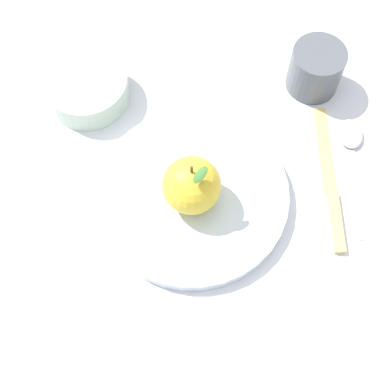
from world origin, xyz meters
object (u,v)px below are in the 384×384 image
dinner_plate (192,195)px  cup (317,68)px  spoon (352,147)px  side_bowl (86,87)px  knife (331,190)px  apple (192,185)px

dinner_plate → cup: cup is taller
cup → spoon: cup is taller
side_bowl → spoon: side_bowl is taller
side_bowl → knife: 0.37m
spoon → side_bowl: bearing=-153.9°
side_bowl → cup: 0.33m
dinner_plate → apple: bearing=-53.6°
cup → side_bowl: bearing=-136.9°
apple → cup: size_ratio=1.17×
dinner_plate → apple: (0.00, -0.01, 0.05)m
apple → knife: 0.20m
apple → knife: apple is taller
apple → knife: (0.13, 0.13, -0.05)m
side_bowl → dinner_plate: bearing=-8.0°
knife → dinner_plate: bearing=-137.3°
dinner_plate → knife: 0.19m
apple → spoon: bearing=59.9°
side_bowl → cup: cup is taller
side_bowl → spoon: 0.39m
knife → spoon: 0.07m
apple → spoon: (0.12, 0.21, -0.05)m
dinner_plate → side_bowl: side_bowl is taller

